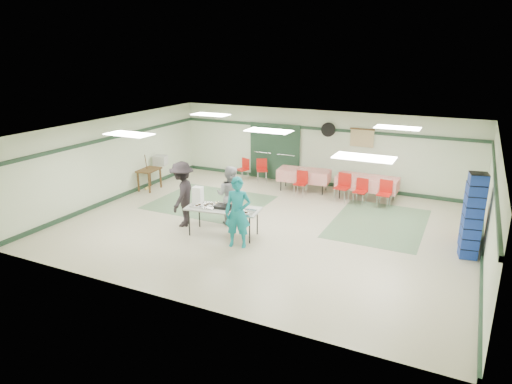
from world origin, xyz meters
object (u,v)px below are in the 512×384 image
at_px(chair_b, 343,184).
at_px(crate_stack_red, 471,220).
at_px(chair_d, 301,181).
at_px(office_printer, 160,160).
at_px(chair_loose_a, 262,168).
at_px(chair_loose_b, 244,167).
at_px(crate_stack_blue_b, 473,216).
at_px(chair_c, 385,191).
at_px(broom, 147,171).
at_px(volunteer_grey, 230,195).
at_px(chair_a, 361,189).
at_px(printer_table, 149,172).
at_px(crate_stack_blue_a, 472,216).
at_px(serving_table, 223,209).
at_px(volunteer_teal, 238,213).
at_px(dining_table_a, 367,183).
at_px(volunteer_dark, 182,194).
at_px(dining_table_b, 304,175).

relative_size(chair_b, crate_stack_red, 0.85).
xyz_separation_m(chair_d, office_printer, (-5.04, -1.00, 0.40)).
relative_size(chair_loose_a, office_printer, 1.93).
distance_m(chair_loose_b, crate_stack_blue_b, 8.68).
xyz_separation_m(chair_c, broom, (-7.89, -1.66, 0.11)).
xyz_separation_m(volunteer_grey, crate_stack_blue_b, (6.17, 0.52, 0.20)).
xyz_separation_m(chair_a, printer_table, (-7.06, -1.67, 0.13)).
bearing_deg(printer_table, crate_stack_blue_b, -10.97).
bearing_deg(volunteer_grey, chair_loose_a, -84.45).
bearing_deg(crate_stack_blue_a, office_printer, 173.44).
bearing_deg(chair_a, serving_table, -116.71).
xyz_separation_m(chair_a, crate_stack_blue_a, (3.24, -2.18, 0.33)).
xyz_separation_m(volunteer_teal, printer_table, (-5.07, 2.92, -0.26)).
distance_m(dining_table_a, chair_a, 0.58).
relative_size(volunteer_teal, chair_a, 2.15).
distance_m(volunteer_dark, dining_table_a, 6.15).
height_order(chair_loose_a, printer_table, chair_loose_a).
distance_m(chair_d, printer_table, 5.32).
xyz_separation_m(chair_b, crate_stack_blue_a, (3.82, -2.19, 0.27)).
bearing_deg(printer_table, crate_stack_blue_a, -7.63).
distance_m(chair_c, chair_d, 2.76).
bearing_deg(chair_c, volunteer_dark, -136.58).
relative_size(crate_stack_blue_b, office_printer, 4.76).
xyz_separation_m(chair_c, chair_loose_b, (-5.37, 0.84, -0.02)).
relative_size(crate_stack_red, crate_stack_blue_b, 0.53).
bearing_deg(crate_stack_blue_b, dining_table_a, 133.43).
bearing_deg(crate_stack_red, printer_table, -179.93).
distance_m(dining_table_b, chair_d, 0.58).
xyz_separation_m(dining_table_a, chair_d, (-2.08, -0.57, -0.05)).
distance_m(chair_d, crate_stack_red, 5.51).
xyz_separation_m(crate_stack_red, office_printer, (-10.30, 0.66, 0.37)).
relative_size(volunteer_teal, broom, 1.44).
distance_m(chair_loose_a, printer_table, 4.12).
relative_size(crate_stack_blue_b, printer_table, 2.29).
relative_size(volunteer_teal, volunteer_dark, 0.98).
bearing_deg(dining_table_a, printer_table, -162.11).
bearing_deg(chair_a, volunteer_dark, -129.10).
xyz_separation_m(serving_table, chair_a, (2.69, 4.12, -0.21)).
bearing_deg(volunteer_teal, serving_table, 131.49).
bearing_deg(dining_table_a, crate_stack_blue_a, -40.49).
bearing_deg(chair_a, crate_stack_red, -20.79).
distance_m(dining_table_a, chair_loose_a, 4.06).
height_order(dining_table_b, crate_stack_blue_a, crate_stack_blue_a).
bearing_deg(serving_table, volunteer_teal, -41.83).
distance_m(chair_c, office_printer, 7.88).
height_order(volunteer_grey, dining_table_a, volunteer_grey).
relative_size(dining_table_b, crate_stack_blue_a, 1.09).
bearing_deg(crate_stack_blue_a, chair_c, 138.76).
bearing_deg(serving_table, chair_d, 73.19).
bearing_deg(printer_table, serving_table, -34.04).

